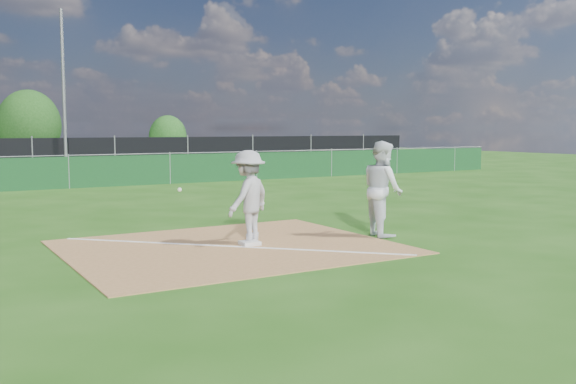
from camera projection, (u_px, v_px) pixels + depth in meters
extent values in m
plane|color=#1F4E10|center=(105.00, 201.00, 19.92)|extent=(90.00, 90.00, 0.00)
cube|color=#996C3D|center=(230.00, 247.00, 12.22)|extent=(6.00, 5.00, 0.02)
cube|color=white|center=(230.00, 246.00, 12.22)|extent=(5.01, 5.01, 0.01)
cube|color=#103B19|center=(69.00, 173.00, 24.14)|extent=(44.00, 0.05, 1.20)
cube|color=black|center=(32.00, 157.00, 30.95)|extent=(46.00, 0.04, 1.80)
cube|color=black|center=(18.00, 169.00, 35.31)|extent=(46.00, 9.00, 0.01)
cylinder|color=slate|center=(64.00, 92.00, 31.15)|extent=(0.16, 0.16, 8.00)
cube|color=silver|center=(250.00, 243.00, 12.40)|extent=(0.36, 0.36, 0.07)
imported|color=#B3B3B6|center=(248.00, 197.00, 12.53)|extent=(1.36, 1.17, 1.82)
sphere|color=white|center=(180.00, 190.00, 11.80)|extent=(0.08, 0.08, 0.08)
imported|color=white|center=(383.00, 189.00, 13.46)|extent=(0.98, 1.13, 2.01)
imported|color=black|center=(134.00, 155.00, 37.17)|extent=(4.99, 2.57, 1.38)
cylinder|color=#382316|center=(30.00, 153.00, 41.55)|extent=(0.24, 0.24, 1.34)
ellipsoid|color=#184313|center=(29.00, 125.00, 41.37)|extent=(4.01, 4.01, 4.61)
cylinder|color=#382316|center=(168.00, 153.00, 46.36)|extent=(0.24, 0.24, 0.90)
ellipsoid|color=#1B4D16|center=(168.00, 137.00, 46.25)|extent=(2.70, 2.70, 3.10)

